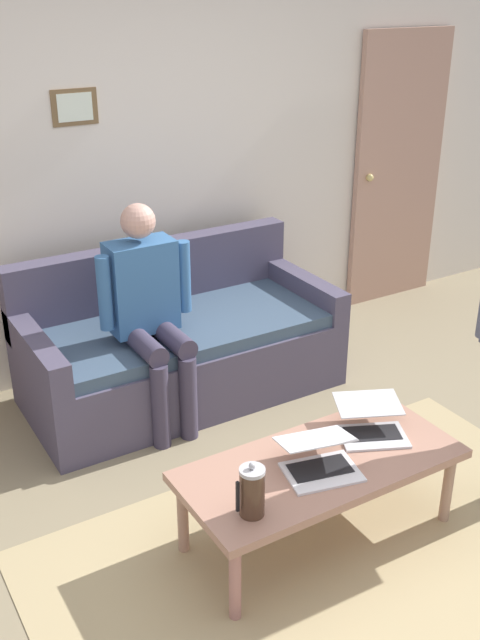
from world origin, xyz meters
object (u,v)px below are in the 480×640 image
french_press (252,491)px  laptop_left (371,425)px  coffee_table (321,469)px  laptop_center (319,460)px  interior_door (398,171)px  person_seated (149,305)px  couch (179,346)px

french_press → laptop_left: bearing=-165.4°
coffee_table → laptop_center: bearing=43.1°
interior_door → laptop_left: 2.80m
laptop_center → coffee_table: bearing=-136.9°
interior_door → person_seated: interior_door is taller
interior_door → couch: interior_door is taller
coffee_table → laptop_center: size_ratio=3.37×
laptop_left → french_press: french_press is taller
interior_door → person_seated: bearing=16.8°
interior_door → french_press: (2.68, 2.19, -0.50)m
interior_door → person_seated: 2.57m
interior_door → coffee_table: bearing=42.6°
laptop_left → laptop_center: bearing=15.3°
couch → coffee_table: 1.54m
couch → french_press: (0.51, 1.68, 0.21)m
couch → person_seated: person_seated is taller
coffee_table → french_press: french_press is taller
interior_door → french_press: size_ratio=8.37×
couch → laptop_center: bearing=86.1°
french_press → person_seated: size_ratio=0.19×
couch → person_seated: (0.28, 0.23, 0.42)m
coffee_table → laptop_left: 0.35m
couch → laptop_left: size_ratio=4.42×
interior_door → laptop_center: 3.14m
coffee_table → person_seated: size_ratio=1.00×
laptop_left → laptop_center: 0.40m
couch → interior_door: bearing=-166.7°
french_press → person_seated: person_seated is taller
laptop_left → french_press: size_ratio=1.74×
laptop_center → french_press: size_ratio=1.55×
coffee_table → french_press: 0.50m
person_seated → couch: bearing=-141.1°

